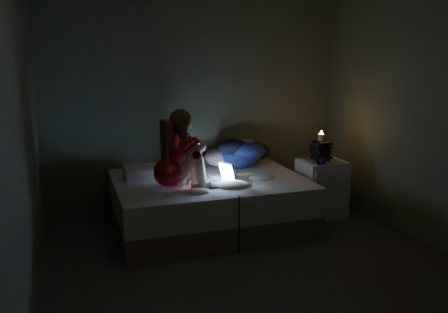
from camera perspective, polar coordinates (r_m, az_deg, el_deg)
name	(u,v)px	position (r m, az deg, el deg)	size (l,w,h in m)	color
floor	(254,269)	(4.38, 3.61, -13.19)	(3.60, 3.80, 0.02)	#36312E
wall_back	(196,101)	(5.79, -3.34, 6.66)	(3.60, 0.02, 2.60)	#58604B
wall_front	(413,181)	(2.37, 21.60, -2.72)	(3.60, 0.02, 2.60)	#58604B
wall_left	(21,135)	(3.71, -22.99, 2.40)	(0.02, 3.80, 2.60)	#58604B
wall_right	(434,114)	(4.96, 23.66, 4.66)	(0.02, 3.80, 2.60)	#58604B
bed	(209,203)	(5.21, -1.78, -5.53)	(1.99, 1.50, 0.55)	#B8B1A2
pillow	(147,172)	(5.17, -9.14, -1.88)	(0.47, 0.34, 0.14)	beige
woman	(169,150)	(4.68, -6.58, 0.80)	(0.49, 0.32, 0.79)	maroon
laptop	(218,174)	(4.88, -0.78, -2.07)	(0.31, 0.22, 0.22)	black
clothes_pile	(238,152)	(5.63, 1.72, 0.57)	(0.59, 0.47, 0.35)	navy
nightstand	(321,188)	(5.67, 11.52, -3.73)	(0.49, 0.44, 0.65)	silver
book_stack	(321,150)	(5.61, 11.43, 0.79)	(0.19, 0.25, 0.24)	black
candle	(321,136)	(5.58, 11.50, 2.39)	(0.07, 0.07, 0.08)	beige
phone	(320,163)	(5.45, 11.31, -0.76)	(0.07, 0.14, 0.01)	black
blue_orb	(323,161)	(5.41, 11.68, -0.51)	(0.08, 0.08, 0.08)	#1A1259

